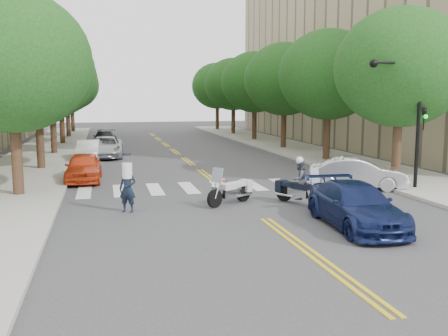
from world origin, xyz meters
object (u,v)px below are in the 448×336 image
object	(u,v)px
motorcycle_parked	(233,190)
motorcycle_police	(298,183)
convertible	(358,173)
officer_standing	(128,189)
sedan_blue	(356,205)

from	to	relation	value
motorcycle_parked	motorcycle_police	bearing A→B (deg)	-137.65
convertible	motorcycle_police	bearing A→B (deg)	145.71
motorcycle_parked	officer_standing	size ratio (longest dim) A/B	1.21
motorcycle_parked	convertible	bearing A→B (deg)	-107.78
officer_standing	sedan_blue	world-z (taller)	officer_standing
motorcycle_parked	convertible	size ratio (longest dim) A/B	0.48
motorcycle_police	convertible	bearing A→B (deg)	-178.34
officer_standing	convertible	world-z (taller)	officer_standing
motorcycle_police	convertible	xyz separation A→B (m)	(3.85, 2.40, -0.12)
motorcycle_parked	officer_standing	xyz separation A→B (m)	(-4.08, -0.55, 0.34)
motorcycle_police	sedan_blue	size ratio (longest dim) A/B	0.43
convertible	motorcycle_parked	bearing A→B (deg)	129.52
motorcycle_police	motorcycle_parked	xyz separation A→B (m)	(-2.46, 0.62, -0.30)
motorcycle_police	convertible	world-z (taller)	motorcycle_police
officer_standing	convertible	xyz separation A→B (m)	(10.40, 2.33, -0.16)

